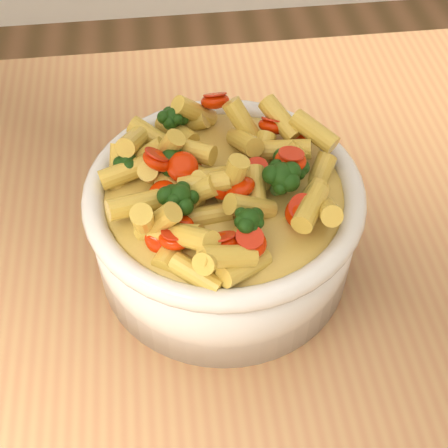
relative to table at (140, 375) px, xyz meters
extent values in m
cube|color=#A67647|center=(0.00, 0.00, 0.08)|extent=(1.20, 0.80, 0.04)
cylinder|color=white|center=(0.09, 0.05, 0.15)|extent=(0.22, 0.22, 0.09)
ellipsoid|color=white|center=(0.09, 0.05, 0.12)|extent=(0.21, 0.21, 0.03)
torus|color=white|center=(0.09, 0.05, 0.19)|extent=(0.23, 0.23, 0.02)
ellipsoid|color=#EABF50|center=(0.09, 0.05, 0.19)|extent=(0.20, 0.20, 0.02)
camera|label=1|loc=(0.05, -0.29, 0.56)|focal=50.00mm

